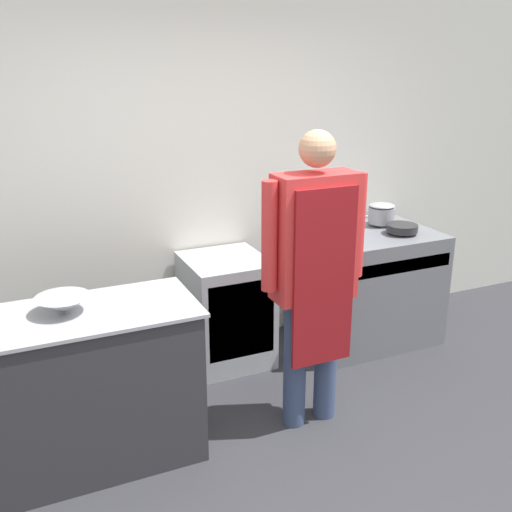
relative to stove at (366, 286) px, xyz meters
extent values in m
plane|color=#2D2D33|center=(-1.25, -1.55, -0.45)|extent=(14.00, 14.00, 0.00)
cube|color=silver|center=(-1.25, 0.47, 0.90)|extent=(8.00, 0.05, 2.70)
cube|color=#2D2D33|center=(-2.35, -0.69, 0.00)|extent=(1.28, 0.59, 0.89)
cube|color=#9EA0A8|center=(-2.35, -0.69, 0.46)|extent=(1.33, 0.61, 0.02)
cube|color=slate|center=(0.00, 0.00, 0.00)|extent=(1.04, 0.78, 0.89)
cube|color=#9EA0A8|center=(0.00, -0.37, 0.28)|extent=(0.95, 0.03, 0.10)
cube|color=#9EA0A8|center=(0.00, 0.38, 0.46)|extent=(1.04, 0.03, 0.02)
cube|color=#A8ADB2|center=(-1.16, 0.11, -0.04)|extent=(0.58, 0.62, 0.81)
cube|color=silver|center=(-1.16, -0.19, 0.00)|extent=(0.49, 0.02, 0.57)
cylinder|color=#38476B|center=(-1.09, -0.85, -0.03)|extent=(0.14, 0.14, 0.84)
cylinder|color=#38476B|center=(-0.87, -0.85, -0.03)|extent=(0.14, 0.14, 0.84)
cube|color=red|center=(-0.98, -0.85, 0.76)|extent=(0.49, 0.22, 0.74)
cube|color=maroon|center=(-0.98, -0.97, 0.54)|extent=(0.39, 0.02, 1.06)
cylinder|color=red|center=(-1.27, -0.85, 0.80)|extent=(0.09, 0.09, 0.63)
cylinder|color=red|center=(-0.69, -0.85, 0.80)|extent=(0.09, 0.09, 0.63)
sphere|color=tan|center=(-0.98, -0.85, 1.27)|extent=(0.21, 0.21, 0.21)
cone|color=#9EA0A8|center=(-2.38, -0.66, 0.51)|extent=(0.29, 0.29, 0.09)
cylinder|color=#9EA0A8|center=(-0.23, 0.14, 0.57)|extent=(0.33, 0.33, 0.21)
ellipsoid|color=#9EA0A8|center=(-0.23, 0.14, 0.70)|extent=(0.32, 0.32, 0.06)
cylinder|color=#262628|center=(0.21, -0.14, 0.49)|extent=(0.24, 0.24, 0.06)
cylinder|color=#9EA0A8|center=(0.21, 0.14, 0.53)|extent=(0.21, 0.21, 0.13)
ellipsoid|color=#9EA0A8|center=(0.21, 0.14, 0.61)|extent=(0.21, 0.21, 0.04)
camera|label=1|loc=(-2.64, -3.71, 1.76)|focal=42.00mm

